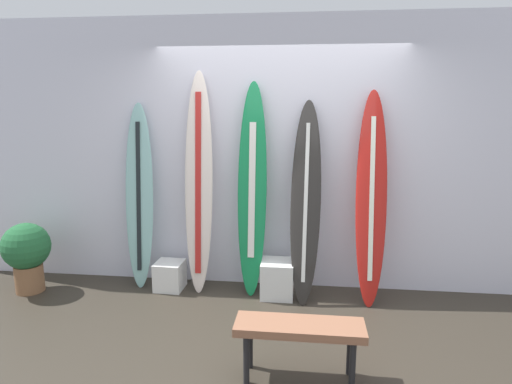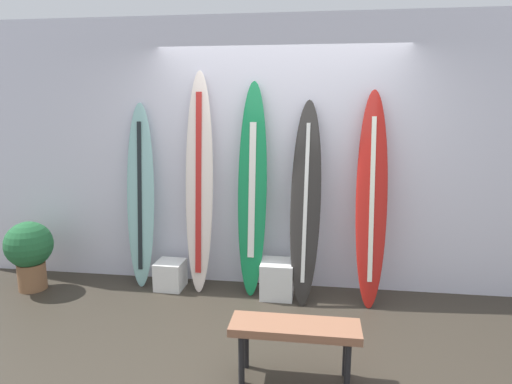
{
  "view_description": "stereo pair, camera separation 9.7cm",
  "coord_description": "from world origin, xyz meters",
  "px_view_note": "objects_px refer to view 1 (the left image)",
  "views": [
    {
      "loc": [
        0.29,
        -3.33,
        1.96
      ],
      "look_at": [
        -0.21,
        0.95,
        1.07
      ],
      "focal_mm": 31.04,
      "sensor_mm": 36.0,
      "label": 1
    },
    {
      "loc": [
        0.38,
        -3.32,
        1.96
      ],
      "look_at": [
        -0.21,
        0.95,
        1.07
      ],
      "focal_mm": 31.04,
      "sensor_mm": 36.0,
      "label": 2
    }
  ],
  "objects_px": {
    "surfboard_crimson": "(371,200)",
    "surfboard_emerald": "(252,190)",
    "bench": "(299,332)",
    "display_block_left": "(170,275)",
    "display_block_center": "(277,279)",
    "surfboard_seafoam": "(139,198)",
    "potted_plant": "(27,252)",
    "surfboard_ivory": "(199,184)",
    "surfboard_charcoal": "(306,202)"
  },
  "relations": [
    {
      "from": "surfboard_crimson",
      "to": "surfboard_emerald",
      "type": "bearing_deg",
      "value": 176.76
    },
    {
      "from": "surfboard_crimson",
      "to": "bench",
      "type": "distance_m",
      "value": 1.67
    },
    {
      "from": "display_block_left",
      "to": "display_block_center",
      "type": "bearing_deg",
      "value": -2.12
    },
    {
      "from": "surfboard_seafoam",
      "to": "potted_plant",
      "type": "bearing_deg",
      "value": -164.09
    },
    {
      "from": "surfboard_crimson",
      "to": "display_block_center",
      "type": "bearing_deg",
      "value": -178.05
    },
    {
      "from": "surfboard_seafoam",
      "to": "bench",
      "type": "bearing_deg",
      "value": -41.08
    },
    {
      "from": "surfboard_ivory",
      "to": "bench",
      "type": "distance_m",
      "value": 1.97
    },
    {
      "from": "display_block_left",
      "to": "potted_plant",
      "type": "xyz_separation_m",
      "value": [
        -1.44,
        -0.23,
        0.29
      ]
    },
    {
      "from": "potted_plant",
      "to": "display_block_center",
      "type": "bearing_deg",
      "value": 4.08
    },
    {
      "from": "surfboard_seafoam",
      "to": "bench",
      "type": "height_order",
      "value": "surfboard_seafoam"
    },
    {
      "from": "surfboard_ivory",
      "to": "bench",
      "type": "relative_size",
      "value": 2.48
    },
    {
      "from": "surfboard_emerald",
      "to": "surfboard_charcoal",
      "type": "xyz_separation_m",
      "value": [
        0.54,
        -0.08,
        -0.09
      ]
    },
    {
      "from": "surfboard_emerald",
      "to": "bench",
      "type": "distance_m",
      "value": 1.7
    },
    {
      "from": "surfboard_seafoam",
      "to": "surfboard_charcoal",
      "type": "xyz_separation_m",
      "value": [
        1.74,
        -0.12,
        0.03
      ]
    },
    {
      "from": "potted_plant",
      "to": "surfboard_crimson",
      "type": "bearing_deg",
      "value": 3.53
    },
    {
      "from": "potted_plant",
      "to": "bench",
      "type": "relative_size",
      "value": 0.81
    },
    {
      "from": "display_block_center",
      "to": "bench",
      "type": "relative_size",
      "value": 0.41
    },
    {
      "from": "surfboard_charcoal",
      "to": "display_block_center",
      "type": "bearing_deg",
      "value": -176.31
    },
    {
      "from": "surfboard_charcoal",
      "to": "surfboard_crimson",
      "type": "distance_m",
      "value": 0.63
    },
    {
      "from": "surfboard_crimson",
      "to": "display_block_center",
      "type": "height_order",
      "value": "surfboard_crimson"
    },
    {
      "from": "display_block_left",
      "to": "bench",
      "type": "relative_size",
      "value": 0.32
    },
    {
      "from": "surfboard_ivory",
      "to": "surfboard_emerald",
      "type": "bearing_deg",
      "value": -1.16
    },
    {
      "from": "display_block_center",
      "to": "potted_plant",
      "type": "xyz_separation_m",
      "value": [
        -2.59,
        -0.18,
        0.25
      ]
    },
    {
      "from": "surfboard_ivory",
      "to": "surfboard_crimson",
      "type": "relative_size",
      "value": 1.09
    },
    {
      "from": "surfboard_emerald",
      "to": "potted_plant",
      "type": "relative_size",
      "value": 2.94
    },
    {
      "from": "surfboard_emerald",
      "to": "surfboard_crimson",
      "type": "bearing_deg",
      "value": -3.24
    },
    {
      "from": "display_block_left",
      "to": "surfboard_seafoam",
      "type": "bearing_deg",
      "value": 164.21
    },
    {
      "from": "surfboard_charcoal",
      "to": "display_block_left",
      "type": "xyz_separation_m",
      "value": [
        -1.41,
        0.03,
        -0.84
      ]
    },
    {
      "from": "surfboard_ivory",
      "to": "surfboard_charcoal",
      "type": "height_order",
      "value": "surfboard_ivory"
    },
    {
      "from": "bench",
      "to": "surfboard_seafoam",
      "type": "bearing_deg",
      "value": 138.92
    },
    {
      "from": "surfboard_seafoam",
      "to": "display_block_left",
      "type": "distance_m",
      "value": 0.88
    },
    {
      "from": "surfboard_crimson",
      "to": "display_block_left",
      "type": "bearing_deg",
      "value": 179.67
    },
    {
      "from": "surfboard_emerald",
      "to": "display_block_center",
      "type": "xyz_separation_m",
      "value": [
        0.27,
        -0.1,
        -0.89
      ]
    },
    {
      "from": "surfboard_seafoam",
      "to": "display_block_left",
      "type": "relative_size",
      "value": 6.58
    },
    {
      "from": "surfboard_ivory",
      "to": "bench",
      "type": "bearing_deg",
      "value": -54.0
    },
    {
      "from": "surfboard_charcoal",
      "to": "surfboard_emerald",
      "type": "bearing_deg",
      "value": 171.63
    },
    {
      "from": "surfboard_ivory",
      "to": "display_block_center",
      "type": "height_order",
      "value": "surfboard_ivory"
    },
    {
      "from": "surfboard_ivory",
      "to": "display_block_left",
      "type": "distance_m",
      "value": 1.04
    },
    {
      "from": "surfboard_seafoam",
      "to": "bench",
      "type": "relative_size",
      "value": 2.13
    },
    {
      "from": "display_block_center",
      "to": "potted_plant",
      "type": "distance_m",
      "value": 2.6
    },
    {
      "from": "surfboard_ivory",
      "to": "display_block_center",
      "type": "distance_m",
      "value": 1.26
    },
    {
      "from": "surfboard_ivory",
      "to": "display_block_left",
      "type": "relative_size",
      "value": 7.65
    },
    {
      "from": "surfboard_emerald",
      "to": "bench",
      "type": "bearing_deg",
      "value": -70.49
    },
    {
      "from": "display_block_left",
      "to": "surfboard_ivory",
      "type": "bearing_deg",
      "value": 11.38
    },
    {
      "from": "surfboard_charcoal",
      "to": "surfboard_crimson",
      "type": "relative_size",
      "value": 0.95
    },
    {
      "from": "display_block_left",
      "to": "bench",
      "type": "height_order",
      "value": "bench"
    },
    {
      "from": "surfboard_charcoal",
      "to": "surfboard_crimson",
      "type": "height_order",
      "value": "surfboard_crimson"
    },
    {
      "from": "surfboard_ivory",
      "to": "display_block_center",
      "type": "relative_size",
      "value": 6.12
    },
    {
      "from": "surfboard_charcoal",
      "to": "surfboard_ivory",
      "type": "bearing_deg",
      "value": 175.26
    },
    {
      "from": "display_block_center",
      "to": "surfboard_ivory",
      "type": "bearing_deg",
      "value": 172.52
    }
  ]
}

